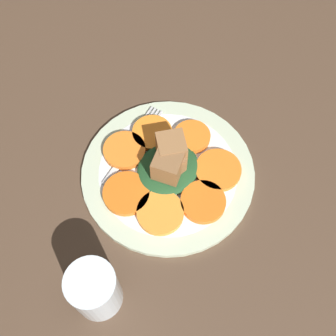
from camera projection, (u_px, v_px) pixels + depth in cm
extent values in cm
cube|color=#4C3828|center=(168.00, 177.00, 72.51)|extent=(120.00, 120.00, 2.00)
cylinder|color=beige|center=(168.00, 172.00, 71.19)|extent=(29.22, 29.22, 1.00)
cylinder|color=white|center=(168.00, 172.00, 71.14)|extent=(23.38, 23.38, 1.00)
cylinder|color=orange|center=(192.00, 137.00, 73.24)|extent=(6.45, 6.45, 1.11)
cylinder|color=orange|center=(152.00, 133.00, 73.59)|extent=(7.02, 7.02, 1.11)
cylinder|color=orange|center=(124.00, 150.00, 71.92)|extent=(7.26, 7.26, 1.11)
cylinder|color=orange|center=(126.00, 193.00, 68.07)|extent=(7.63, 7.63, 1.11)
cylinder|color=orange|center=(160.00, 213.00, 66.48)|extent=(7.53, 7.53, 1.11)
cylinder|color=orange|center=(204.00, 201.00, 67.46)|extent=(7.32, 7.32, 1.11)
cylinder|color=orange|center=(218.00, 170.00, 70.11)|extent=(7.71, 7.71, 1.11)
ellipsoid|color=#1E4723|center=(168.00, 168.00, 69.90)|extent=(10.77, 9.70, 1.72)
cube|color=olive|center=(171.00, 149.00, 68.11)|extent=(6.17, 6.17, 4.48)
cube|color=brown|center=(170.00, 165.00, 67.19)|extent=(3.60, 3.60, 3.49)
cube|color=brown|center=(168.00, 166.00, 66.69)|extent=(5.85, 5.85, 4.36)
cube|color=silver|center=(123.00, 158.00, 71.59)|extent=(11.31, 4.55, 0.40)
cube|color=silver|center=(142.00, 130.00, 74.27)|extent=(2.03, 2.63, 0.40)
cube|color=silver|center=(146.00, 116.00, 75.73)|extent=(4.42, 1.67, 0.40)
cube|color=silver|center=(149.00, 118.00, 75.58)|extent=(4.42, 1.67, 0.40)
cube|color=silver|center=(152.00, 119.00, 75.43)|extent=(4.42, 1.67, 0.40)
cube|color=silver|center=(156.00, 121.00, 75.28)|extent=(4.42, 1.67, 0.40)
cylinder|color=silver|center=(95.00, 290.00, 57.68)|extent=(6.92, 6.92, 9.61)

